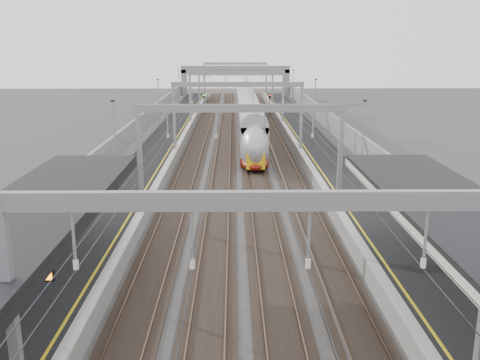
{
  "coord_description": "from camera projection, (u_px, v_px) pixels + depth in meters",
  "views": [
    {
      "loc": [
        -0.42,
        -10.85,
        11.16
      ],
      "look_at": [
        0.0,
        23.73,
        2.36
      ],
      "focal_mm": 40.0,
      "sensor_mm": 36.0,
      "label": 1
    }
  ],
  "objects": [
    {
      "name": "wall_right",
      "position": [
        343.0,
        137.0,
        56.61
      ],
      "size": [
        0.3,
        120.0,
        3.2
      ],
      "primitive_type": "cube",
      "color": "slate",
      "rests_on": "ground"
    },
    {
      "name": "signal_green",
      "position": [
        204.0,
        100.0,
        86.19
      ],
      "size": [
        0.32,
        0.32,
        3.48
      ],
      "color": "black",
      "rests_on": "ground"
    },
    {
      "name": "signal_red_far",
      "position": [
        270.0,
        101.0,
        85.42
      ],
      "size": [
        0.32,
        0.32,
        3.48
      ],
      "color": "black",
      "rests_on": "ground"
    },
    {
      "name": "overhead_line",
      "position": [
        237.0,
        89.0,
        61.77
      ],
      "size": [
        13.0,
        140.0,
        6.6
      ],
      "color": "gray",
      "rests_on": "platform_left"
    },
    {
      "name": "wall_left",
      "position": [
        132.0,
        138.0,
        56.35
      ],
      "size": [
        0.3,
        120.0,
        3.2
      ],
      "primitive_type": "cube",
      "color": "slate",
      "rests_on": "ground"
    },
    {
      "name": "overbridge",
      "position": [
        235.0,
        74.0,
        108.86
      ],
      "size": [
        22.0,
        2.2,
        6.9
      ],
      "color": "slate",
      "rests_on": "ground"
    },
    {
      "name": "tracks",
      "position": [
        238.0,
        152.0,
        56.86
      ],
      "size": [
        11.4,
        140.0,
        0.2
      ],
      "color": "black",
      "rests_on": "ground"
    },
    {
      "name": "platform_left",
      "position": [
        162.0,
        148.0,
        56.66
      ],
      "size": [
        4.0,
        120.0,
        1.0
      ],
      "primitive_type": "cube",
      "color": "black",
      "rests_on": "ground"
    },
    {
      "name": "signal_red_near",
      "position": [
        260.0,
        110.0,
        73.49
      ],
      "size": [
        0.32,
        0.32,
        3.48
      ],
      "color": "black",
      "rests_on": "ground"
    },
    {
      "name": "platform_right",
      "position": [
        313.0,
        147.0,
        56.85
      ],
      "size": [
        4.0,
        120.0,
        1.0
      ],
      "primitive_type": "cube",
      "color": "black",
      "rests_on": "ground"
    },
    {
      "name": "train",
      "position": [
        249.0,
        118.0,
        67.68
      ],
      "size": [
        2.6,
        47.41,
        4.12
      ],
      "color": "maroon",
      "rests_on": "ground"
    }
  ]
}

